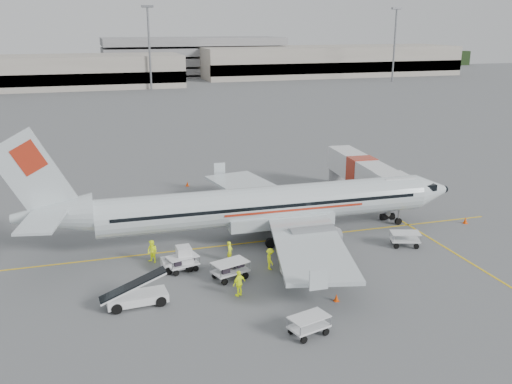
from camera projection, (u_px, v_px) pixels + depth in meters
ground at (263, 241)px, 48.37m from camera, size 360.00×360.00×0.00m
stripe_lead at (263, 241)px, 48.37m from camera, size 44.00×0.20×0.01m
stripe_cross at (462, 258)px, 44.95m from camera, size 0.20×20.00×0.01m
terminal_east at (328, 61)px, 199.44m from camera, size 90.00×26.00×10.00m
parking_garage at (193, 55)px, 200.06m from camera, size 62.00×24.00×14.00m
treeline at (118, 65)px, 207.98m from camera, size 300.00×3.00×6.00m
mast_center at (149, 49)px, 154.83m from camera, size 3.20×1.20×22.00m
mast_east at (394, 46)px, 175.76m from camera, size 3.20×1.20×22.00m
aircraft at (267, 181)px, 47.63m from camera, size 37.95×30.05×10.30m
jet_bridge at (361, 179)px, 58.84m from camera, size 4.27×17.53×4.56m
belt_loader at (136, 285)px, 37.09m from camera, size 5.36×2.30×2.84m
tug_fore at (324, 240)px, 46.41m from camera, size 2.30×1.53×1.66m
tug_mid at (295, 266)px, 41.68m from camera, size 1.98×1.18×1.51m
tug_aft at (177, 259)px, 42.55m from camera, size 2.34×1.39×1.78m
cart_loaded_a at (230, 270)px, 41.13m from camera, size 2.89×2.22×1.33m
cart_loaded_b at (183, 263)px, 42.46m from camera, size 2.56×1.89×1.19m
cart_empty_a at (309, 325)px, 33.71m from camera, size 2.65×1.99×1.23m
cart_empty_b at (405, 239)px, 47.17m from camera, size 2.67×2.05×1.23m
cone_nose at (465, 220)px, 52.61m from camera, size 0.39×0.39×0.64m
cone_port at (187, 184)px, 64.60m from camera, size 0.36×0.36×0.58m
cone_stbd at (336, 297)px, 37.91m from camera, size 0.33×0.33×0.53m
crew_a at (230, 251)px, 44.18m from camera, size 0.66×0.70×1.60m
crew_b at (152, 252)px, 43.85m from camera, size 1.08×1.11×1.80m
crew_c at (270, 259)px, 42.66m from camera, size 0.65×1.09×1.66m
crew_d at (239, 283)px, 38.49m from camera, size 1.16×0.89×1.83m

